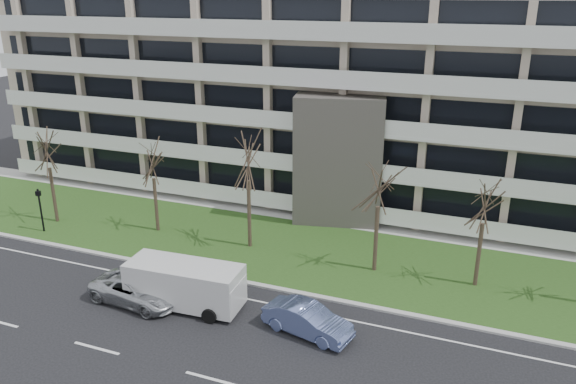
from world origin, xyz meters
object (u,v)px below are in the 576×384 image
at_px(blue_sedan, 307,320).
at_px(white_van, 186,282).
at_px(silver_pickup, 137,290).
at_px(pedestrian_signal, 40,205).

relative_size(blue_sedan, white_van, 0.72).
relative_size(silver_pickup, blue_sedan, 1.16).
bearing_deg(pedestrian_signal, blue_sedan, -18.56).
bearing_deg(pedestrian_signal, silver_pickup, -30.64).
bearing_deg(blue_sedan, white_van, 101.92).
bearing_deg(pedestrian_signal, white_van, -24.02).
bearing_deg(silver_pickup, pedestrian_signal, 69.82).
bearing_deg(white_van, blue_sedan, -4.11).
relative_size(silver_pickup, pedestrian_signal, 1.66).
height_order(silver_pickup, blue_sedan, blue_sedan).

